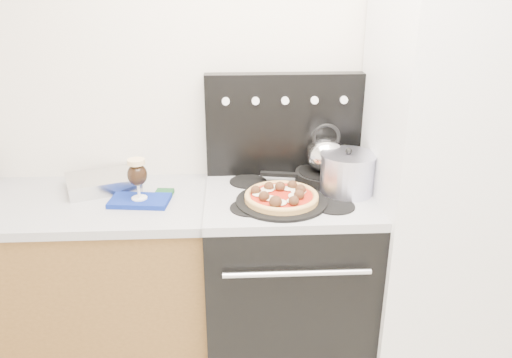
{
  "coord_description": "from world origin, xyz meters",
  "views": [
    {
      "loc": [
        -0.18,
        -0.91,
        1.83
      ],
      "look_at": [
        -0.08,
        1.05,
        1.05
      ],
      "focal_mm": 35.0,
      "sensor_mm": 36.0,
      "label": 1
    }
  ],
  "objects": [
    {
      "name": "fridge",
      "position": [
        0.78,
        1.15,
        0.95
      ],
      "size": [
        0.64,
        0.68,
        1.9
      ],
      "primitive_type": "cube",
      "color": "silver",
      "rests_on": "ground"
    },
    {
      "name": "base_cabinet",
      "position": [
        -1.02,
        1.2,
        0.43
      ],
      "size": [
        1.45,
        0.6,
        0.86
      ],
      "primitive_type": "cube",
      "color": "brown",
      "rests_on": "ground"
    },
    {
      "name": "stock_pot",
      "position": [
        0.35,
        1.18,
        1.01
      ],
      "size": [
        0.3,
        0.3,
        0.18
      ],
      "primitive_type": "cylinder",
      "rotation": [
        0.0,
        0.0,
        0.26
      ],
      "color": "silver",
      "rests_on": "cooktop"
    },
    {
      "name": "room_shell",
      "position": [
        0.0,
        0.29,
        1.25
      ],
      "size": [
        3.52,
        3.01,
        2.52
      ],
      "color": "silver",
      "rests_on": "ground"
    },
    {
      "name": "tea_kettle",
      "position": [
        0.27,
        1.32,
        1.07
      ],
      "size": [
        0.23,
        0.23,
        0.2
      ],
      "primitive_type": null,
      "rotation": [
        0.0,
        0.0,
        0.3
      ],
      "color": "silver",
      "rests_on": "skillet"
    },
    {
      "name": "countertop",
      "position": [
        -1.02,
        1.2,
        0.88
      ],
      "size": [
        1.48,
        0.63,
        0.04
      ],
      "primitive_type": "cube",
      "color": "#A6A6AB",
      "rests_on": "base_cabinet"
    },
    {
      "name": "backguard",
      "position": [
        0.08,
        1.45,
        1.17
      ],
      "size": [
        0.76,
        0.08,
        0.5
      ],
      "primitive_type": "cube",
      "color": "black",
      "rests_on": "cooktop"
    },
    {
      "name": "foil_sheet",
      "position": [
        -0.79,
        1.33,
        0.93
      ],
      "size": [
        0.39,
        0.34,
        0.07
      ],
      "primitive_type": "cube",
      "rotation": [
        0.0,
        0.0,
        0.36
      ],
      "color": "silver",
      "rests_on": "countertop"
    },
    {
      "name": "stove_body",
      "position": [
        0.08,
        1.18,
        0.44
      ],
      "size": [
        0.76,
        0.65,
        0.88
      ],
      "primitive_type": "cube",
      "color": "black",
      "rests_on": "ground"
    },
    {
      "name": "pizza",
      "position": [
        0.04,
        1.08,
        0.96
      ],
      "size": [
        0.37,
        0.37,
        0.05
      ],
      "primitive_type": null,
      "rotation": [
        0.0,
        0.0,
        -0.16
      ],
      "color": "tan",
      "rests_on": "pizza_pan"
    },
    {
      "name": "skillet",
      "position": [
        0.27,
        1.32,
        0.94
      ],
      "size": [
        0.33,
        0.33,
        0.05
      ],
      "primitive_type": "cylinder",
      "rotation": [
        0.0,
        0.0,
        -0.18
      ],
      "color": "black",
      "rests_on": "cooktop"
    },
    {
      "name": "cooktop",
      "position": [
        0.08,
        1.18,
        0.9
      ],
      "size": [
        0.76,
        0.65,
        0.04
      ],
      "primitive_type": "cube",
      "color": "#ADADB2",
      "rests_on": "stove_body"
    },
    {
      "name": "beer_glass",
      "position": [
        -0.59,
        1.15,
        1.02
      ],
      "size": [
        0.1,
        0.1,
        0.19
      ],
      "primitive_type": null,
      "rotation": [
        0.0,
        0.0,
        0.2
      ],
      "color": "black",
      "rests_on": "oven_mitt"
    },
    {
      "name": "pizza_pan",
      "position": [
        0.04,
        1.08,
        0.93
      ],
      "size": [
        0.45,
        0.45,
        0.01
      ],
      "primitive_type": "cylinder",
      "rotation": [
        0.0,
        0.0,
        0.14
      ],
      "color": "black",
      "rests_on": "cooktop"
    },
    {
      "name": "oven_mitt",
      "position": [
        -0.59,
        1.15,
        0.91
      ],
      "size": [
        0.28,
        0.18,
        0.02
      ],
      "primitive_type": "cube",
      "rotation": [
        0.0,
        0.0,
        -0.12
      ],
      "color": "navy",
      "rests_on": "countertop"
    }
  ]
}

